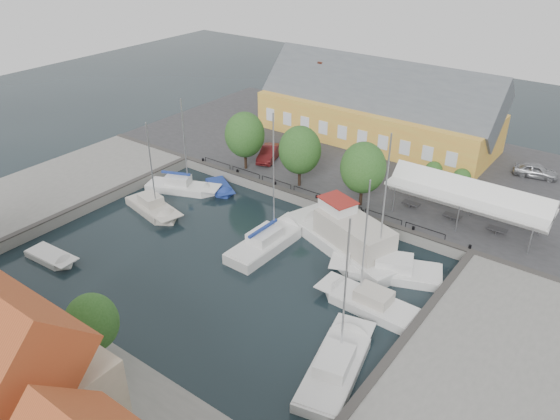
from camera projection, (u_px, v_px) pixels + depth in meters
name	position (u px, v px, depth m)	size (l,w,h in m)	color
ground	(238.00, 253.00, 46.17)	(140.00, 140.00, 0.00)	black
north_quay	(368.00, 160.00, 62.14)	(56.00, 26.00, 1.00)	#2D2D30
west_quay	(61.00, 187.00, 55.94)	(12.00, 24.00, 1.00)	slate
east_quay	(493.00, 379.00, 33.10)	(12.00, 24.00, 1.00)	slate
south_bank	(0.00, 409.00, 31.13)	(56.00, 14.00, 1.00)	slate
quay_edge_fittings	(272.00, 220.00, 49.00)	(56.00, 24.72, 0.40)	#383533
warehouse	(373.00, 110.00, 65.37)	(28.56, 14.00, 9.55)	gold
tent_canopy	(468.00, 196.00, 47.34)	(14.00, 4.00, 2.83)	white
quay_trees	(300.00, 150.00, 53.31)	(18.20, 4.20, 6.30)	black
car_silver	(536.00, 171.00, 56.57)	(1.75, 4.36, 1.49)	#929499
car_red	(269.00, 153.00, 60.52)	(1.65, 4.74, 1.56)	#4F1213
center_sailboat	(267.00, 244.00, 46.78)	(2.89, 9.15, 12.43)	silver
trawler	(349.00, 240.00, 46.02)	(12.89, 7.68, 5.00)	silver
east_boat_a	(389.00, 271.00, 43.38)	(9.21, 5.98, 12.45)	silver
east_boat_b	(369.00, 305.00, 39.73)	(7.88, 2.74, 10.71)	silver
east_boat_c	(336.00, 369.00, 34.20)	(4.65, 9.17, 11.28)	silver
west_boat_a	(182.00, 188.00, 56.25)	(7.95, 4.92, 10.44)	silver
west_boat_b	(153.00, 209.00, 52.36)	(7.34, 3.85, 9.83)	#B7B1A5
launch_sw	(52.00, 259.00, 45.27)	(5.03, 2.10, 0.98)	silver
launch_nw	(220.00, 189.00, 56.61)	(4.93, 3.96, 0.88)	navy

